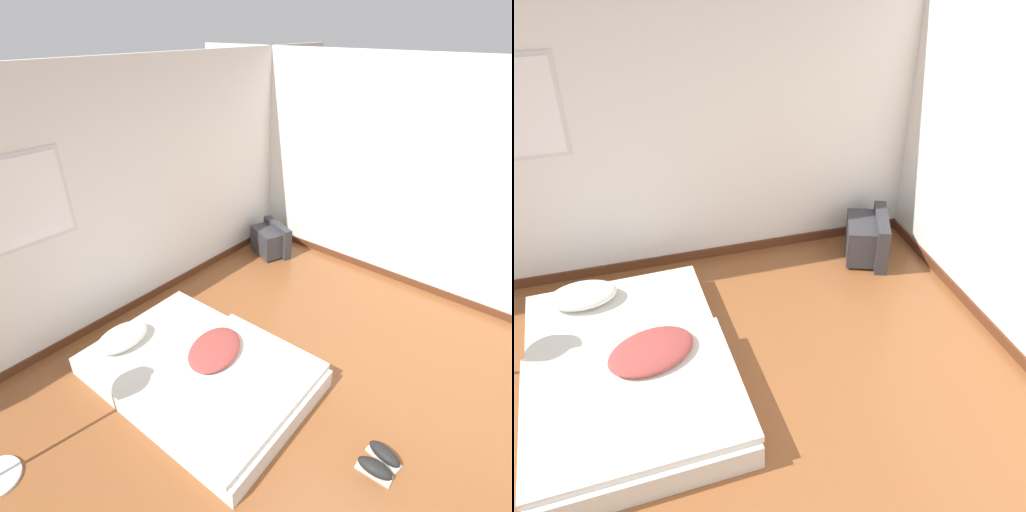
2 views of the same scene
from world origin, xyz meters
TOP-DOWN VIEW (x-y plane):
  - ground_plane at (0.00, 0.00)m, footprint 20.00×20.00m
  - wall_back at (-0.01, 2.97)m, footprint 7.54×0.08m
  - wall_right at (2.60, 0.00)m, footprint 0.08×8.28m
  - mattress_bed at (-0.19, 1.53)m, footprint 1.44×2.02m
  - crt_tv at (2.07, 2.51)m, footprint 0.53×0.63m
  - sneaker_pair at (0.09, -0.07)m, footprint 0.29×0.28m

SIDE VIEW (x-z plane):
  - ground_plane at x=0.00m, z-range 0.00..0.00m
  - sneaker_pair at x=0.09m, z-range 0.00..0.10m
  - mattress_bed at x=-0.19m, z-range -0.04..0.29m
  - crt_tv at x=2.07m, z-range -0.01..0.43m
  - wall_right at x=2.60m, z-range -0.01..2.59m
  - wall_back at x=-0.01m, z-range -0.01..2.59m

